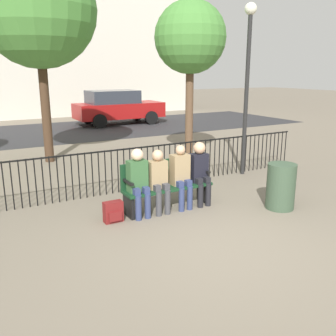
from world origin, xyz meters
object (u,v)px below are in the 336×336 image
tree_0 (190,39)px  lamp_post (248,66)px  park_bench (166,183)px  seated_person_2 (181,174)px  tree_1 (37,9)px  seated_person_1 (159,178)px  seated_person_3 (200,169)px  trash_bin (281,186)px  seated_person_0 (138,179)px  parked_car_0 (117,107)px  backpack (113,212)px

tree_0 → lamp_post: (0.58, -1.64, -0.71)m
park_bench → seated_person_2: bearing=-26.9°
tree_1 → seated_person_1: bearing=-80.2°
tree_1 → seated_person_3: bearing=-70.7°
seated_person_2 → seated_person_3: seated_person_3 is taller
tree_0 → trash_bin: 4.88m
seated_person_0 → parked_car_0: bearing=69.9°
seated_person_3 → backpack: 1.87m
backpack → tree_0: tree_0 is taller
tree_0 → lamp_post: size_ratio=1.07×
lamp_post → parked_car_0: (0.64, 10.01, -1.79)m
seated_person_0 → parked_car_0: (4.13, 11.31, 0.15)m
seated_person_1 → parked_car_0: size_ratio=0.28×
parked_car_0 → trash_bin: bearing=-97.6°
parked_car_0 → backpack: bearing=-112.2°
seated_person_2 → parked_car_0: 11.77m
seated_person_2 → trash_bin: bearing=-30.4°
seated_person_3 → tree_1: size_ratio=0.22×
lamp_post → parked_car_0: 10.19m
trash_bin → backpack: bearing=163.0°
trash_bin → park_bench: bearing=150.1°
park_bench → seated_person_2: seated_person_2 is taller
seated_person_3 → backpack: bearing=-178.9°
backpack → seated_person_3: bearing=1.1°
seated_person_2 → tree_1: 6.26m
park_bench → seated_person_3: (0.67, -0.13, 0.20)m
seated_person_3 → tree_1: tree_1 is taller
seated_person_0 → backpack: seated_person_0 is taller
seated_person_1 → seated_person_0: bearing=179.5°
park_bench → parked_car_0: size_ratio=0.41×
seated_person_3 → trash_bin: bearing=-38.4°
seated_person_3 → tree_0: 4.27m
seated_person_2 → tree_1: bearing=105.0°
tree_1 → trash_bin: 7.64m
seated_person_0 → seated_person_1: seated_person_0 is taller
seated_person_2 → trash_bin: seated_person_2 is taller
seated_person_1 → tree_1: tree_1 is taller
seated_person_3 → seated_person_1: bearing=-179.8°
lamp_post → parked_car_0: lamp_post is taller
park_bench → seated_person_2: 0.33m
lamp_post → trash_bin: bearing=-113.9°
seated_person_1 → tree_0: (2.52, 2.94, 2.69)m
park_bench → tree_0: (2.29, 2.81, 2.85)m
backpack → seated_person_1: bearing=2.0°
seated_person_1 → backpack: seated_person_1 is taller
tree_1 → trash_bin: bearing=-63.7°
seated_person_0 → tree_0: 4.92m
seated_person_1 → parked_car_0: parked_car_0 is taller
park_bench → seated_person_1: 0.31m
park_bench → backpack: bearing=-171.8°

